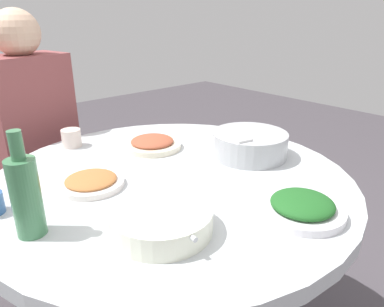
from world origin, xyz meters
TOP-DOWN VIEW (x-y plane):
  - round_dining_table at (0.00, 0.00)m, footprint 1.13×1.13m
  - rice_bowl at (0.05, 0.32)m, footprint 0.27×0.27m
  - soup_bowl at (0.22, -0.21)m, footprint 0.27×0.24m
  - dish_tofu_braise at (-0.10, -0.22)m, footprint 0.19×0.19m
  - dish_greens at (0.40, 0.11)m, footprint 0.22×0.22m
  - dish_stirfry at (-0.24, 0.10)m, footprint 0.22×0.22m
  - green_bottle at (0.03, -0.44)m, footprint 0.07×0.07m
  - tea_cup_far at (-0.46, -0.12)m, footprint 0.07×0.07m
  - stool_for_diner_left at (-0.78, -0.15)m, footprint 0.36×0.36m
  - diner_left at (-0.78, -0.15)m, footprint 0.40×0.38m

SIDE VIEW (x-z plane):
  - stool_for_diner_left at x=-0.78m, z-range 0.00..0.46m
  - round_dining_table at x=0.00m, z-range 0.25..0.98m
  - dish_tofu_braise at x=-0.10m, z-range 0.72..0.76m
  - dish_stirfry at x=-0.24m, z-range 0.72..0.76m
  - dish_greens at x=0.40m, z-range 0.72..0.77m
  - soup_bowl at x=0.22m, z-range 0.72..0.78m
  - tea_cup_far at x=-0.46m, z-range 0.72..0.79m
  - rice_bowl at x=0.05m, z-range 0.72..0.82m
  - diner_left at x=-0.78m, z-range 0.40..1.16m
  - green_bottle at x=0.03m, z-range 0.70..0.95m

